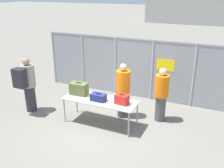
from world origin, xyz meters
TOP-DOWN VIEW (x-y plane):
  - ground_plane at (0.00, 0.00)m, footprint 120.00×120.00m
  - fence_section at (0.01, 2.37)m, footprint 7.01×0.07m
  - inspection_table at (-0.14, 0.05)m, footprint 2.15×0.79m
  - suitcase_olive at (-0.89, 0.13)m, footprint 0.53×0.31m
  - suitcase_navy at (-0.15, -0.02)m, footprint 0.42×0.26m
  - suitcase_red at (0.52, 0.06)m, footprint 0.38×0.28m
  - traveler_hooded at (-2.57, -0.19)m, footprint 0.44×0.68m
  - security_worker_near at (0.28, 0.75)m, footprint 0.42×0.42m
  - security_worker_far at (1.39, 0.99)m, footprint 0.40×0.40m
  - utility_trailer at (0.82, 4.53)m, footprint 4.07×2.23m

SIDE VIEW (x-z plane):
  - ground_plane at x=0.00m, z-range 0.00..0.00m
  - utility_trailer at x=0.82m, z-range 0.06..0.75m
  - inspection_table at x=-0.14m, z-range 0.33..1.10m
  - security_worker_far at x=1.39m, z-range 0.03..1.66m
  - suitcase_navy at x=-0.15m, z-range 0.75..0.98m
  - security_worker_near at x=0.28m, z-range 0.03..1.72m
  - suitcase_red at x=0.52m, z-range 0.75..1.04m
  - suitcase_olive at x=-0.89m, z-range 0.75..1.14m
  - traveler_hooded at x=-2.57m, z-range 0.09..1.85m
  - fence_section at x=0.01m, z-range 0.05..2.19m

